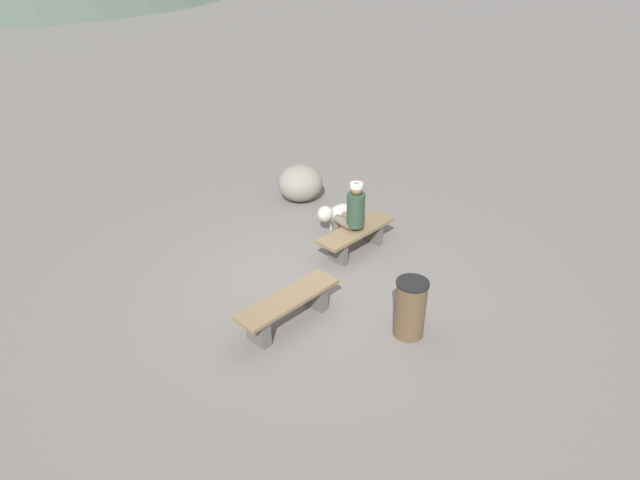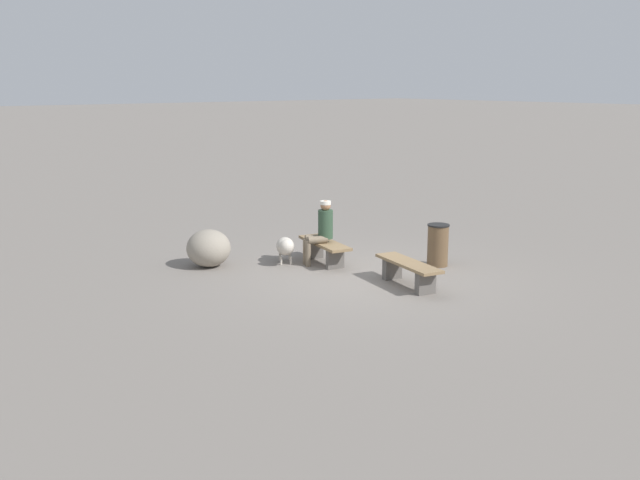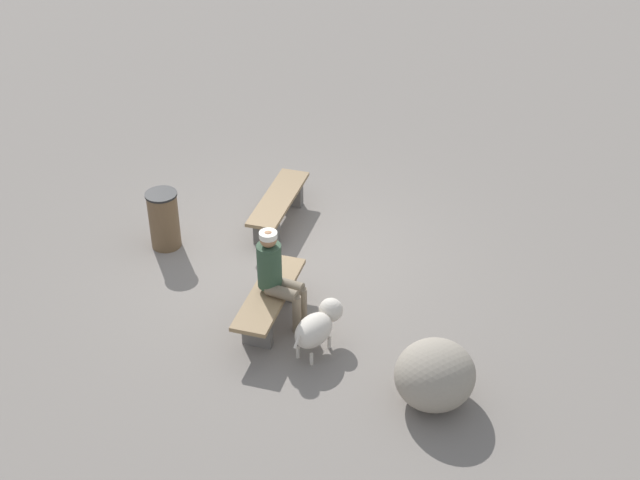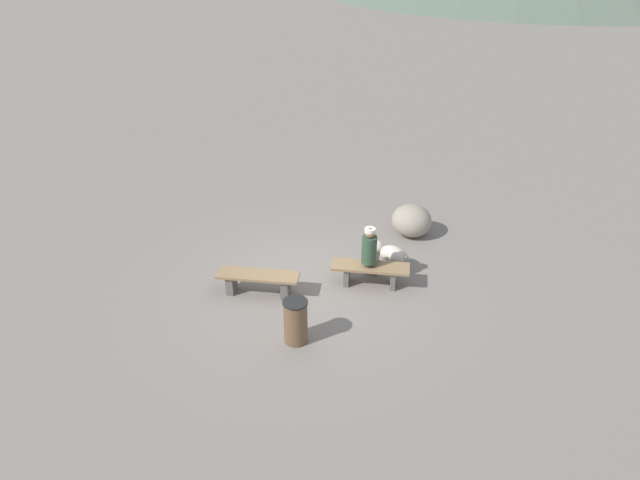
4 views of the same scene
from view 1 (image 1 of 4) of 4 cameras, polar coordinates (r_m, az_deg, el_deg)
name	(u,v)px [view 1 (image 1 of 4)]	position (r m, az deg, el deg)	size (l,w,h in m)	color
ground	(315,288)	(8.43, -0.56, -5.01)	(210.00, 210.00, 0.06)	gray
bench_left	(288,306)	(7.51, -3.35, -6.89)	(1.65, 0.76, 0.44)	#605B56
bench_right	(356,235)	(9.15, 3.81, 0.52)	(1.60, 0.77, 0.45)	#605B56
seated_person	(352,212)	(8.99, 3.36, 2.92)	(0.43, 0.60, 1.29)	#2D4733
dog	(338,214)	(9.77, 1.93, 2.75)	(0.78, 0.63, 0.55)	beige
trash_bin	(410,308)	(7.35, 9.42, -7.06)	(0.44, 0.44, 0.84)	brown
boulder	(300,183)	(10.97, -2.09, 6.00)	(0.91, 0.87, 0.74)	gray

